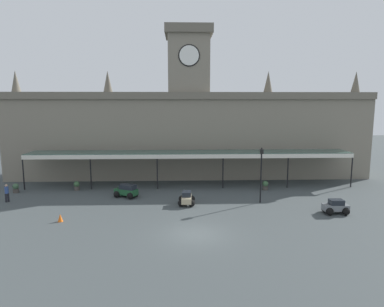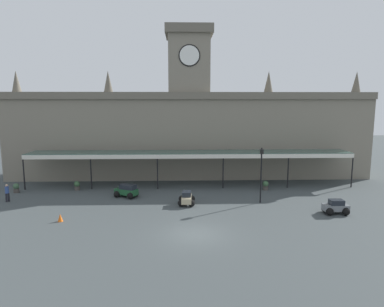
{
  "view_description": "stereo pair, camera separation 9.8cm",
  "coord_description": "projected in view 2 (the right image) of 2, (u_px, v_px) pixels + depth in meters",
  "views": [
    {
      "loc": [
        -1.01,
        -22.48,
        9.15
      ],
      "look_at": [
        0.0,
        7.19,
        4.63
      ],
      "focal_mm": 31.6,
      "sensor_mm": 36.0,
      "label": 1
    },
    {
      "loc": [
        -0.91,
        -22.48,
        9.15
      ],
      "look_at": [
        0.0,
        7.19,
        4.63
      ],
      "focal_mm": 31.6,
      "sensor_mm": 36.0,
      "label": 2
    }
  ],
  "objects": [
    {
      "name": "car_grey_sedan",
      "position": [
        336.0,
        208.0,
        27.94
      ],
      "size": [
        2.06,
        1.53,
        1.19
      ],
      "color": "slate",
      "rests_on": "ground"
    },
    {
      "name": "entrance_canopy",
      "position": [
        190.0,
        153.0,
        36.92
      ],
      "size": [
        35.15,
        3.26,
        3.78
      ],
      "color": "#38564C",
      "rests_on": "ground"
    },
    {
      "name": "planter_near_kerb",
      "position": [
        16.0,
        188.0,
        34.47
      ],
      "size": [
        0.6,
        0.6,
        0.96
      ],
      "color": "#47423D",
      "rests_on": "ground"
    },
    {
      "name": "pedestrian_near_entrance",
      "position": [
        7.0,
        192.0,
        31.23
      ],
      "size": [
        0.34,
        0.36,
        1.67
      ],
      "color": "black",
      "rests_on": "ground"
    },
    {
      "name": "traffic_cone",
      "position": [
        60.0,
        218.0,
        26.12
      ],
      "size": [
        0.4,
        0.4,
        0.62
      ],
      "primitive_type": "cone",
      "color": "orange",
      "rests_on": "ground"
    },
    {
      "name": "planter_by_canopy",
      "position": [
        266.0,
        185.0,
        35.52
      ],
      "size": [
        0.6,
        0.6,
        0.96
      ],
      "color": "#47423D",
      "rests_on": "ground"
    },
    {
      "name": "ground_plane",
      "position": [
        195.0,
        234.0,
        23.62
      ],
      "size": [
        140.0,
        140.0,
        0.0
      ],
      "primitive_type": "plane",
      "color": "#3E4546"
    },
    {
      "name": "car_beige_sedan",
      "position": [
        187.0,
        199.0,
        30.48
      ],
      "size": [
        1.57,
        2.08,
        1.19
      ],
      "color": "tan",
      "rests_on": "ground"
    },
    {
      "name": "car_green_estate",
      "position": [
        127.0,
        191.0,
        32.82
      ],
      "size": [
        2.43,
        2.12,
        1.27
      ],
      "color": "#1E512D",
      "rests_on": "ground"
    },
    {
      "name": "planter_forecourt_centre",
      "position": [
        77.0,
        186.0,
        35.42
      ],
      "size": [
        0.6,
        0.6,
        0.96
      ],
      "color": "#47423D",
      "rests_on": "ground"
    },
    {
      "name": "victorian_lamppost",
      "position": [
        261.0,
        169.0,
        30.61
      ],
      "size": [
        0.3,
        0.3,
        5.11
      ],
      "color": "black",
      "rests_on": "ground"
    },
    {
      "name": "station_building",
      "position": [
        189.0,
        130.0,
        41.74
      ],
      "size": [
        43.26,
        5.98,
        17.87
      ],
      "color": "gray",
      "rests_on": "ground"
    }
  ]
}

